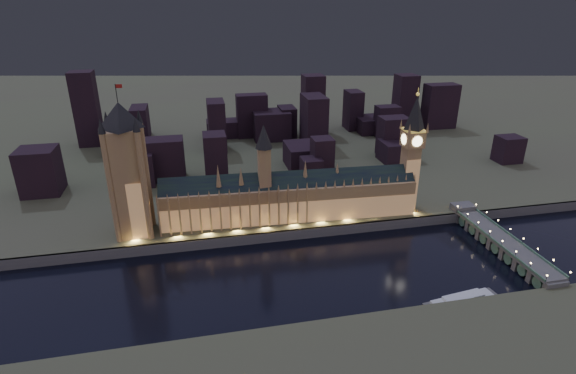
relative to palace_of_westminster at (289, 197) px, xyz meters
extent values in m
plane|color=black|center=(-7.25, -61.74, -26.37)|extent=(2000.00, 2000.00, 0.00)
cube|color=#4B493B|center=(-7.25, 458.26, -22.37)|extent=(2000.00, 960.00, 8.00)
cube|color=#4D5156|center=(-7.25, -20.74, -22.37)|extent=(2000.00, 2.50, 8.00)
cube|color=#9C6D55|center=(0.91, 0.26, -4.37)|extent=(200.74, 29.76, 28.00)
cube|color=tan|center=(0.91, -9.99, -9.37)|extent=(200.00, 0.50, 18.00)
cube|color=black|center=(0.91, 0.26, 12.63)|extent=(200.56, 26.03, 16.26)
cube|color=#9C6D55|center=(-19.09, 0.26, 25.63)|extent=(9.00, 9.00, 32.00)
cone|color=black|center=(-19.09, 0.26, 50.63)|extent=(13.00, 13.00, 18.00)
cube|color=#9C6D55|center=(-99.09, -10.34, -4.37)|extent=(1.20, 1.20, 28.00)
cone|color=#9C6D55|center=(-99.09, -9.74, 12.63)|extent=(2.00, 2.00, 6.00)
cube|color=#9C6D55|center=(-91.69, -10.34, -4.37)|extent=(1.20, 1.20, 28.00)
cone|color=#9C6D55|center=(-91.69, -9.74, 12.63)|extent=(2.00, 2.00, 6.00)
cube|color=#9C6D55|center=(-84.28, -10.34, -4.37)|extent=(1.20, 1.20, 28.00)
cone|color=#9C6D55|center=(-84.28, -9.74, 12.63)|extent=(2.00, 2.00, 6.00)
cube|color=#9C6D55|center=(-76.87, -10.34, -4.37)|extent=(1.20, 1.20, 28.00)
cone|color=#9C6D55|center=(-76.87, -9.74, 12.63)|extent=(2.00, 2.00, 6.00)
cube|color=#9C6D55|center=(-69.46, -10.34, -4.37)|extent=(1.20, 1.20, 28.00)
cone|color=#9C6D55|center=(-69.46, -9.74, 12.63)|extent=(2.00, 2.00, 6.00)
cube|color=#9C6D55|center=(-62.06, -10.34, -4.37)|extent=(1.20, 1.20, 28.00)
cone|color=#9C6D55|center=(-62.06, -9.74, 12.63)|extent=(2.00, 2.00, 6.00)
cube|color=#9C6D55|center=(-54.65, -10.34, -4.37)|extent=(1.20, 1.20, 28.00)
cone|color=#9C6D55|center=(-54.65, -9.74, 12.63)|extent=(2.00, 2.00, 6.00)
cube|color=#9C6D55|center=(-47.24, -10.34, -4.37)|extent=(1.20, 1.20, 28.00)
cone|color=#9C6D55|center=(-47.24, -9.74, 12.63)|extent=(2.00, 2.00, 6.00)
cube|color=#9C6D55|center=(-39.83, -10.34, -4.37)|extent=(1.20, 1.20, 28.00)
cone|color=#9C6D55|center=(-39.83, -9.74, 12.63)|extent=(2.00, 2.00, 6.00)
cube|color=#9C6D55|center=(-32.43, -10.34, -4.37)|extent=(1.20, 1.20, 28.00)
cone|color=#9C6D55|center=(-32.43, -9.74, 12.63)|extent=(2.00, 2.00, 6.00)
cube|color=#9C6D55|center=(-25.02, -10.34, -4.37)|extent=(1.20, 1.20, 28.00)
cone|color=#9C6D55|center=(-25.02, -9.74, 12.63)|extent=(2.00, 2.00, 6.00)
cube|color=#9C6D55|center=(-17.61, -10.34, -4.37)|extent=(1.20, 1.20, 28.00)
cone|color=#9C6D55|center=(-17.61, -9.74, 12.63)|extent=(2.00, 2.00, 6.00)
cube|color=#9C6D55|center=(-10.20, -10.34, -4.37)|extent=(1.20, 1.20, 28.00)
cone|color=#9C6D55|center=(-10.20, -9.74, 12.63)|extent=(2.00, 2.00, 6.00)
cube|color=#9C6D55|center=(-2.80, -10.34, -4.37)|extent=(1.20, 1.20, 28.00)
cone|color=#9C6D55|center=(-2.80, -9.74, 12.63)|extent=(2.00, 2.00, 6.00)
cube|color=#9C6D55|center=(4.61, -10.34, -4.37)|extent=(1.20, 1.20, 28.00)
cone|color=#9C6D55|center=(4.61, -9.74, 12.63)|extent=(2.00, 2.00, 6.00)
cube|color=#9C6D55|center=(12.02, -10.34, -4.37)|extent=(1.20, 1.20, 28.00)
cone|color=#9C6D55|center=(12.02, -9.74, 12.63)|extent=(2.00, 2.00, 6.00)
cube|color=#9C6D55|center=(19.43, -10.34, -4.37)|extent=(1.20, 1.20, 28.00)
cone|color=#9C6D55|center=(19.43, -9.74, 12.63)|extent=(2.00, 2.00, 6.00)
cube|color=#9C6D55|center=(26.83, -10.34, -4.37)|extent=(1.20, 1.20, 28.00)
cone|color=#9C6D55|center=(26.83, -9.74, 12.63)|extent=(2.00, 2.00, 6.00)
cube|color=#9C6D55|center=(34.24, -10.34, -4.37)|extent=(1.20, 1.20, 28.00)
cone|color=#9C6D55|center=(34.24, -9.74, 12.63)|extent=(2.00, 2.00, 6.00)
cube|color=#9C6D55|center=(41.65, -10.34, -4.37)|extent=(1.20, 1.20, 28.00)
cone|color=#9C6D55|center=(41.65, -9.74, 12.63)|extent=(2.00, 2.00, 6.00)
cube|color=#9C6D55|center=(49.06, -10.34, -4.37)|extent=(1.20, 1.20, 28.00)
cone|color=#9C6D55|center=(49.06, -9.74, 12.63)|extent=(2.00, 2.00, 6.00)
cube|color=#9C6D55|center=(56.46, -10.34, -4.37)|extent=(1.20, 1.20, 28.00)
cone|color=#9C6D55|center=(56.46, -9.74, 12.63)|extent=(2.00, 2.00, 6.00)
cube|color=#9C6D55|center=(63.87, -10.34, -4.37)|extent=(1.20, 1.20, 28.00)
cone|color=#9C6D55|center=(63.87, -9.74, 12.63)|extent=(2.00, 2.00, 6.00)
cube|color=#9C6D55|center=(71.28, -10.34, -4.37)|extent=(1.20, 1.20, 28.00)
cone|color=#9C6D55|center=(71.28, -9.74, 12.63)|extent=(2.00, 2.00, 6.00)
cube|color=#9C6D55|center=(78.69, -10.34, -4.37)|extent=(1.20, 1.20, 28.00)
cone|color=#9C6D55|center=(78.69, -9.74, 12.63)|extent=(2.00, 2.00, 6.00)
cube|color=#9C6D55|center=(86.09, -10.34, -4.37)|extent=(1.20, 1.20, 28.00)
cone|color=#9C6D55|center=(86.09, -9.74, 12.63)|extent=(2.00, 2.00, 6.00)
cube|color=#9C6D55|center=(93.50, -10.34, -4.37)|extent=(1.20, 1.20, 28.00)
cone|color=#9C6D55|center=(93.50, -9.74, 12.63)|extent=(2.00, 2.00, 6.00)
cube|color=#9C6D55|center=(100.91, -10.34, -4.37)|extent=(1.20, 1.20, 28.00)
cone|color=#9C6D55|center=(100.91, -9.74, 12.63)|extent=(2.00, 2.00, 6.00)
cone|color=#9C6D55|center=(-54.09, 0.26, 22.63)|extent=(4.40, 4.40, 18.00)
cone|color=#9C6D55|center=(-37.09, 0.26, 20.63)|extent=(4.40, 4.40, 14.00)
cone|color=#9C6D55|center=(12.91, 0.26, 21.63)|extent=(4.40, 4.40, 16.00)
cone|color=#9C6D55|center=(38.91, 0.26, 19.63)|extent=(4.40, 4.40, 12.00)
cube|color=#9C6D55|center=(-117.25, 0.26, 22.14)|extent=(25.35, 25.35, 81.02)
cube|color=tan|center=(-117.25, -10.94, 3.63)|extent=(22.00, 0.50, 44.00)
cone|color=black|center=(-117.25, 0.26, 71.65)|extent=(31.68, 31.68, 18.00)
cylinder|color=black|center=(-117.25, 0.26, 86.65)|extent=(0.50, 0.50, 12.00)
cube|color=#A51A17|center=(-115.05, 0.26, 91.15)|extent=(4.00, 0.15, 2.50)
cylinder|color=#9C6D55|center=(-128.25, -10.74, 22.14)|extent=(4.40, 4.40, 81.02)
cone|color=black|center=(-128.25, -10.74, 67.65)|extent=(5.20, 5.20, 10.00)
cylinder|color=#9C6D55|center=(-128.25, 11.26, 22.14)|extent=(4.40, 4.40, 81.02)
cone|color=black|center=(-128.25, 11.26, 67.65)|extent=(5.20, 5.20, 10.00)
cylinder|color=#9C6D55|center=(-106.25, -10.74, 22.14)|extent=(4.40, 4.40, 81.02)
cone|color=black|center=(-106.25, -10.74, 67.65)|extent=(5.20, 5.20, 10.00)
cylinder|color=#9C6D55|center=(-106.25, 11.26, 22.14)|extent=(4.40, 4.40, 81.02)
cone|color=black|center=(-106.25, 11.26, 67.65)|extent=(5.20, 5.20, 10.00)
cube|color=#9C6D55|center=(100.75, 0.26, 8.28)|extent=(12.14, 12.14, 53.29)
cube|color=tan|center=(100.75, -5.94, 3.63)|extent=(12.00, 0.50, 44.00)
cube|color=#9C6D55|center=(100.75, 0.26, 41.51)|extent=(15.00, 15.00, 13.17)
cube|color=#F2C64C|center=(100.75, 0.26, 48.69)|extent=(15.75, 15.75, 1.20)
cone|color=black|center=(100.75, 0.26, 62.29)|extent=(18.00, 18.00, 26.00)
sphere|color=#F2C64C|center=(100.75, 0.26, 76.79)|extent=(2.80, 2.80, 2.80)
cylinder|color=#F2C64C|center=(100.75, 0.26, 79.29)|extent=(0.40, 0.40, 5.00)
cylinder|color=#FFF2BF|center=(100.75, -7.49, 41.51)|extent=(8.40, 0.50, 8.40)
cylinder|color=#FFF2BF|center=(100.75, 8.01, 41.51)|extent=(8.40, 0.50, 8.40)
cylinder|color=#FFF2BF|center=(93.00, 0.26, 41.51)|extent=(0.50, 8.40, 8.40)
cylinder|color=#FFF2BF|center=(108.50, 0.26, 41.51)|extent=(0.50, 8.40, 8.40)
cone|color=#9C6D55|center=(93.25, -7.24, 52.09)|extent=(2.60, 2.60, 8.00)
cone|color=#9C6D55|center=(93.25, 7.76, 52.09)|extent=(2.60, 2.60, 8.00)
cone|color=#9C6D55|center=(108.25, -7.24, 52.09)|extent=(2.60, 2.60, 8.00)
cone|color=#9C6D55|center=(108.25, 7.76, 52.09)|extent=(2.60, 2.60, 8.00)
cube|color=#4D5156|center=(144.00, -71.74, -16.87)|extent=(17.54, 100.00, 1.60)
cube|color=#346050|center=(135.63, -71.74, -15.47)|extent=(0.80, 100.00, 1.60)
cube|color=#346050|center=(152.37, -71.74, -15.47)|extent=(0.80, 100.00, 1.60)
cube|color=#4D5156|center=(144.00, -16.74, -17.62)|extent=(17.54, 12.00, 9.50)
cube|color=#4D5156|center=(144.00, -121.74, -22.02)|extent=(15.78, 4.00, 9.50)
cylinder|color=black|center=(135.63, -121.74, -13.67)|extent=(0.30, 0.30, 4.40)
sphere|color=#FFD88C|center=(135.63, -121.74, -11.37)|extent=(1.00, 1.00, 1.00)
cylinder|color=black|center=(152.37, -121.74, -13.67)|extent=(0.30, 0.30, 4.40)
sphere|color=#FFD88C|center=(152.37, -121.74, -11.37)|extent=(1.00, 1.00, 1.00)
cube|color=#4D5156|center=(144.00, -107.45, -22.02)|extent=(15.78, 4.00, 9.50)
cylinder|color=black|center=(135.63, -107.45, -13.67)|extent=(0.30, 0.30, 4.40)
sphere|color=#FFD88C|center=(135.63, -107.45, -11.37)|extent=(1.00, 1.00, 1.00)
cylinder|color=black|center=(152.37, -107.45, -13.67)|extent=(0.30, 0.30, 4.40)
sphere|color=#FFD88C|center=(152.37, -107.45, -11.37)|extent=(1.00, 1.00, 1.00)
cube|color=#4D5156|center=(144.00, -93.17, -22.02)|extent=(15.78, 4.00, 9.50)
cylinder|color=black|center=(135.63, -93.17, -13.67)|extent=(0.30, 0.30, 4.40)
sphere|color=#FFD88C|center=(135.63, -93.17, -11.37)|extent=(1.00, 1.00, 1.00)
cylinder|color=black|center=(152.37, -93.17, -13.67)|extent=(0.30, 0.30, 4.40)
sphere|color=#FFD88C|center=(152.37, -93.17, -11.37)|extent=(1.00, 1.00, 1.00)
cube|color=#4D5156|center=(144.00, -78.88, -22.02)|extent=(15.78, 4.00, 9.50)
cylinder|color=black|center=(135.63, -78.88, -13.67)|extent=(0.30, 0.30, 4.40)
sphere|color=#FFD88C|center=(135.63, -78.88, -11.37)|extent=(1.00, 1.00, 1.00)
cylinder|color=black|center=(152.37, -78.88, -13.67)|extent=(0.30, 0.30, 4.40)
sphere|color=#FFD88C|center=(152.37, -78.88, -11.37)|extent=(1.00, 1.00, 1.00)
cube|color=#4D5156|center=(144.00, -64.60, -22.02)|extent=(15.78, 4.00, 9.50)
cylinder|color=black|center=(135.63, -64.60, -13.67)|extent=(0.30, 0.30, 4.40)
sphere|color=#FFD88C|center=(135.63, -64.60, -11.37)|extent=(1.00, 1.00, 1.00)
cylinder|color=black|center=(152.37, -64.60, -13.67)|extent=(0.30, 0.30, 4.40)
sphere|color=#FFD88C|center=(152.37, -64.60, -11.37)|extent=(1.00, 1.00, 1.00)
cube|color=#4D5156|center=(144.00, -50.31, -22.02)|extent=(15.78, 4.00, 9.50)
cylinder|color=black|center=(135.63, -50.31, -13.67)|extent=(0.30, 0.30, 4.40)
sphere|color=#FFD88C|center=(135.63, -50.31, -11.37)|extent=(1.00, 1.00, 1.00)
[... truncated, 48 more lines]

